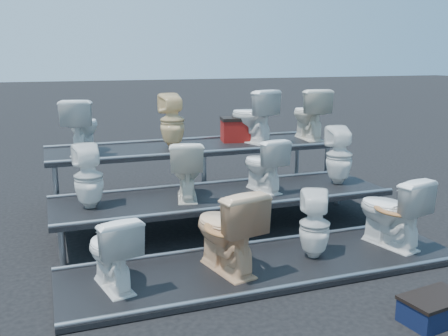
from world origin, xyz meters
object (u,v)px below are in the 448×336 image
object	(u,v)px
toilet_9	(172,121)
toilet_4	(89,177)
toilet_0	(112,251)
toilet_8	(82,126)
toilet_1	(227,229)
toilet_2	(315,224)
toilet_11	(309,114)
toilet_3	(391,211)
toilet_5	(186,170)
toilet_7	(339,155)
toilet_10	(252,116)
step_stool	(434,310)
toilet_6	(263,164)
red_crate	(236,131)

from	to	relation	value
toilet_9	toilet_4	bearing A→B (deg)	40.83
toilet_0	toilet_8	distance (m)	2.72
toilet_1	toilet_2	bearing A→B (deg)	167.56
toilet_0	toilet_11	size ratio (longest dim) A/B	0.89
toilet_3	toilet_5	bearing A→B (deg)	-46.10
toilet_4	toilet_11	size ratio (longest dim) A/B	0.91
toilet_2	toilet_7	size ratio (longest dim) A/B	0.93
toilet_3	toilet_11	distance (m)	2.75
toilet_3	toilet_10	size ratio (longest dim) A/B	1.00
toilet_8	step_stool	bearing A→B (deg)	138.89
toilet_8	toilet_5	bearing A→B (deg)	147.69
toilet_2	step_stool	xyz separation A→B (m)	(0.33, -1.42, -0.33)
toilet_8	toilet_10	xyz separation A→B (m)	(2.51, 0.00, 0.03)
toilet_1	toilet_10	bearing A→B (deg)	-130.14
toilet_6	step_stool	world-z (taller)	toilet_6
toilet_4	toilet_10	xyz separation A→B (m)	(2.56, 1.30, 0.44)
toilet_7	red_crate	world-z (taller)	toilet_7
toilet_11	toilet_2	bearing A→B (deg)	67.81
toilet_0	toilet_5	size ratio (longest dim) A/B	1.00
toilet_0	toilet_10	bearing A→B (deg)	-145.57
toilet_7	step_stool	bearing A→B (deg)	86.56
toilet_10	toilet_4	bearing A→B (deg)	7.74
toilet_3	toilet_10	distance (m)	2.79
toilet_3	red_crate	world-z (taller)	red_crate
toilet_4	red_crate	distance (m)	2.81
toilet_8	toilet_9	size ratio (longest dim) A/B	0.96
toilet_4	toilet_7	world-z (taller)	toilet_7
toilet_11	toilet_3	bearing A→B (deg)	86.98
toilet_2	toilet_6	size ratio (longest dim) A/B	1.04
step_stool	toilet_11	bearing A→B (deg)	67.50
toilet_10	red_crate	xyz separation A→B (m)	(-0.18, 0.18, -0.24)
toilet_5	toilet_9	world-z (taller)	toilet_9
toilet_10	red_crate	bearing A→B (deg)	-64.87
toilet_8	toilet_7	bearing A→B (deg)	175.54
toilet_6	step_stool	size ratio (longest dim) A/B	1.29
toilet_4	toilet_8	bearing A→B (deg)	-96.49
toilet_8	toilet_3	bearing A→B (deg)	157.52
toilet_2	toilet_8	xyz separation A→B (m)	(-2.14, 2.60, 0.81)
toilet_10	toilet_1	bearing A→B (deg)	43.10
toilet_0	toilet_11	world-z (taller)	toilet_11
toilet_4	toilet_7	xyz separation A→B (m)	(3.29, 0.00, 0.02)
toilet_1	red_crate	distance (m)	3.07
toilet_0	toilet_1	world-z (taller)	toilet_1
toilet_1	red_crate	world-z (taller)	red_crate
toilet_7	toilet_11	size ratio (longest dim) A/B	0.97
toilet_6	toilet_11	world-z (taller)	toilet_11
toilet_11	red_crate	bearing A→B (deg)	-3.52
toilet_1	toilet_9	xyz separation A→B (m)	(0.12, 2.60, 0.76)
toilet_8	red_crate	size ratio (longest dim) A/B	1.65
toilet_4	toilet_10	size ratio (longest dim) A/B	0.90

